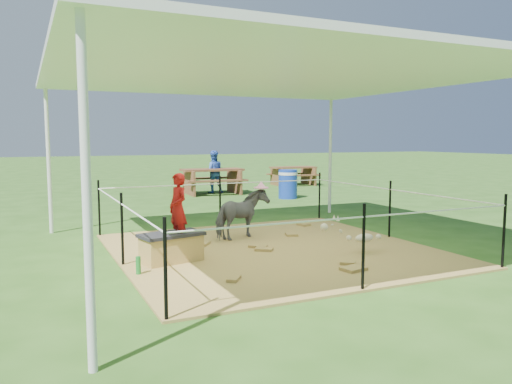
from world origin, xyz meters
name	(u,v)px	position (x,y,z in m)	size (l,w,h in m)	color
ground	(272,251)	(0.00, 0.00, 0.00)	(90.00, 90.00, 0.00)	#2D5919
hay_patch	(272,250)	(0.00, 0.00, 0.01)	(4.60, 4.60, 0.03)	brown
canopy_tent	(273,72)	(0.00, 0.00, 2.69)	(6.30, 6.30, 2.90)	silver
rope_fence	(273,209)	(0.00, 0.00, 0.64)	(4.54, 4.54, 1.00)	black
straw_bale	(172,249)	(-1.61, -0.12, 0.21)	(0.80, 0.40, 0.36)	olive
dark_cloth	(171,234)	(-1.61, -0.12, 0.41)	(0.85, 0.44, 0.04)	black
woman	(178,201)	(-1.51, -0.12, 0.87)	(0.35, 0.23, 0.96)	#A3110F
green_bottle	(138,265)	(-2.16, -0.57, 0.14)	(0.06, 0.06, 0.22)	#1C7E2A
pony	(242,214)	(-0.11, 0.93, 0.45)	(0.45, 0.99, 0.83)	#46464B
pink_hat	(242,186)	(-0.11, 0.93, 0.92)	(0.26, 0.26, 0.12)	#FF93C2
foal	(364,236)	(1.13, -0.78, 0.28)	(0.89, 0.50, 0.50)	#BDB18A
trash_barrel	(288,184)	(3.44, 5.84, 0.41)	(0.53, 0.53, 0.83)	#1638A8
picnic_table_near	(212,181)	(1.87, 7.87, 0.39)	(1.88, 1.36, 0.78)	brown
picnic_table_far	(293,176)	(5.57, 9.35, 0.34)	(1.65, 1.19, 0.69)	#58341E
distant_person	(213,172)	(1.99, 8.09, 0.67)	(0.65, 0.51, 1.34)	blue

